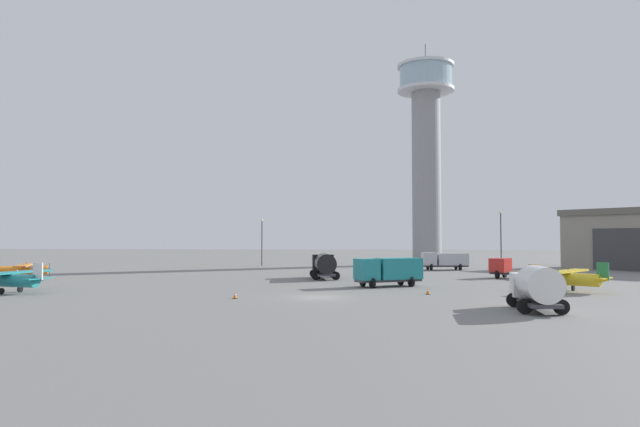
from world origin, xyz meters
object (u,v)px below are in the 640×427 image
(control_tower, at_px, (426,142))
(traffic_cone_near_right, at_px, (428,291))
(airplane_teal, at_px, (10,279))
(truck_flatbed_red, at_px, (511,269))
(truck_fuel_tanker_black, at_px, (324,264))
(airplane_orange, at_px, (22,269))
(truck_box_silver, at_px, (445,260))
(light_post_west, at_px, (501,234))
(traffic_cone_near_left, at_px, (235,295))
(airplane_yellow, at_px, (568,277))
(light_post_east, at_px, (262,238))
(truck_box_teal, at_px, (389,270))
(truck_fuel_tanker_white, at_px, (537,286))

(control_tower, height_order, traffic_cone_near_right, control_tower)
(airplane_teal, relative_size, truck_flatbed_red, 1.29)
(truck_fuel_tanker_black, bearing_deg, control_tower, -31.17)
(airplane_teal, bearing_deg, airplane_orange, -47.71)
(airplane_teal, bearing_deg, truck_box_silver, -124.02)
(light_post_west, xyz_separation_m, traffic_cone_near_left, (-32.29, -48.76, -5.20))
(control_tower, relative_size, traffic_cone_near_left, 76.05)
(truck_flatbed_red, bearing_deg, traffic_cone_near_right, 94.15)
(airplane_yellow, height_order, traffic_cone_near_right, airplane_yellow)
(truck_flatbed_red, height_order, traffic_cone_near_left, truck_flatbed_red)
(airplane_orange, height_order, light_post_east, light_post_east)
(traffic_cone_near_right, bearing_deg, truck_box_teal, 111.50)
(traffic_cone_near_right, bearing_deg, truck_flatbed_red, 59.26)
(airplane_orange, height_order, truck_fuel_tanker_white, truck_fuel_tanker_white)
(truck_flatbed_red, relative_size, truck_fuel_tanker_black, 0.98)
(control_tower, xyz_separation_m, light_post_west, (10.40, -13.61, -17.49))
(truck_fuel_tanker_white, bearing_deg, truck_flatbed_red, -7.14)
(truck_flatbed_red, bearing_deg, truck_box_teal, 74.55)
(control_tower, height_order, truck_fuel_tanker_black, control_tower)
(truck_box_teal, bearing_deg, light_post_west, -144.82)
(airplane_teal, distance_m, traffic_cone_near_left, 21.03)
(control_tower, xyz_separation_m, airplane_orange, (-52.14, -42.97, -21.77))
(truck_fuel_tanker_black, relative_size, truck_box_silver, 1.03)
(control_tower, height_order, airplane_orange, control_tower)
(control_tower, xyz_separation_m, airplane_teal, (-42.72, -59.63, -21.69))
(truck_box_silver, bearing_deg, light_post_east, -27.01)
(light_post_east, height_order, traffic_cone_near_right, light_post_east)
(airplane_yellow, xyz_separation_m, truck_box_teal, (-16.09, 4.14, 0.37))
(airplane_orange, bearing_deg, traffic_cone_near_left, -56.69)
(control_tower, height_order, truck_flatbed_red, control_tower)
(light_post_west, xyz_separation_m, traffic_cone_near_right, (-16.39, -44.00, -5.19))
(truck_fuel_tanker_black, height_order, traffic_cone_near_right, truck_fuel_tanker_black)
(airplane_orange, distance_m, truck_box_silver, 58.06)
(control_tower, height_order, truck_fuel_tanker_white, control_tower)
(truck_box_teal, xyz_separation_m, truck_fuel_tanker_white, (9.08, -18.87, 0.01))
(truck_box_teal, distance_m, traffic_cone_near_right, 8.50)
(control_tower, relative_size, truck_box_silver, 5.88)
(airplane_teal, distance_m, light_post_west, 70.40)
(light_post_east, xyz_separation_m, traffic_cone_near_right, (23.77, -49.83, -4.67))
(truck_fuel_tanker_white, bearing_deg, truck_fuel_tanker_black, 33.16)
(truck_fuel_tanker_black, xyz_separation_m, light_post_west, (26.72, 25.91, 3.75))
(truck_fuel_tanker_white, distance_m, traffic_cone_near_right, 12.66)
(truck_fuel_tanker_white, height_order, traffic_cone_near_left, truck_fuel_tanker_white)
(truck_fuel_tanker_black, xyz_separation_m, light_post_east, (-13.45, 31.75, 3.23))
(airplane_orange, relative_size, truck_box_teal, 1.19)
(truck_box_teal, distance_m, truck_fuel_tanker_white, 20.94)
(truck_fuel_tanker_black, bearing_deg, light_post_east, 14.22)
(airplane_teal, distance_m, traffic_cone_near_right, 36.79)
(traffic_cone_near_left, bearing_deg, traffic_cone_near_right, 16.69)
(airplane_yellow, xyz_separation_m, light_post_west, (3.38, 40.33, 4.19))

